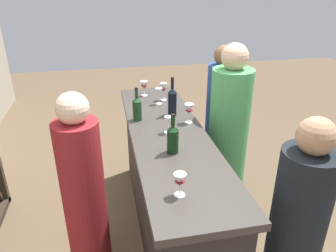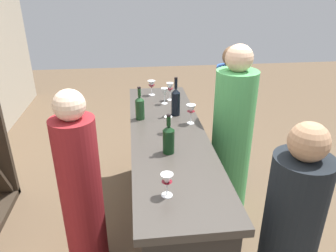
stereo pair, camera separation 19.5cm
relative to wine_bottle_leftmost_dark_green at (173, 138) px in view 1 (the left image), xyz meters
name	(u,v)px [view 1 (the left image)]	position (x,y,z in m)	size (l,w,h in m)	color
ground_plane	(168,230)	(0.33, -0.03, -1.10)	(12.00, 12.00, 0.00)	brown
bar_counter	(168,184)	(0.33, -0.03, -0.60)	(2.23, 0.58, 1.00)	#2A2723
wine_bottle_leftmost_dark_green	(173,138)	(0.00, 0.00, 0.00)	(0.08, 0.08, 0.28)	black
wine_bottle_second_left_olive_green	(137,108)	(0.61, 0.17, 0.00)	(0.08, 0.08, 0.28)	#193D1E
wine_bottle_center_near_black	(172,101)	(0.66, -0.14, 0.02)	(0.08, 0.08, 0.34)	black
wine_glass_near_left	(189,109)	(0.46, -0.24, 0.01)	(0.08, 0.08, 0.16)	white
wine_glass_near_center	(163,88)	(1.05, -0.14, 0.01)	(0.07, 0.07, 0.17)	white
wine_glass_near_right	(159,93)	(0.95, -0.07, 0.00)	(0.06, 0.06, 0.16)	white
wine_glass_far_left	(169,121)	(0.31, -0.04, -0.01)	(0.06, 0.06, 0.14)	white
wine_glass_far_center	(144,86)	(1.21, 0.03, 0.00)	(0.08, 0.08, 0.15)	white
wine_glass_far_right	(180,181)	(-0.48, 0.07, -0.01)	(0.07, 0.07, 0.14)	white
person_left_guest	(220,120)	(1.10, -0.76, -0.40)	(0.39, 0.39, 1.50)	#284C8C
person_center_guest	(228,140)	(0.53, -0.63, -0.35)	(0.43, 0.43, 1.63)	#4CA559
person_right_guest	(296,232)	(-0.56, -0.66, -0.44)	(0.33, 0.33, 1.43)	black
person_server_behind	(84,197)	(0.03, 0.63, -0.42)	(0.38, 0.38, 1.46)	maroon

